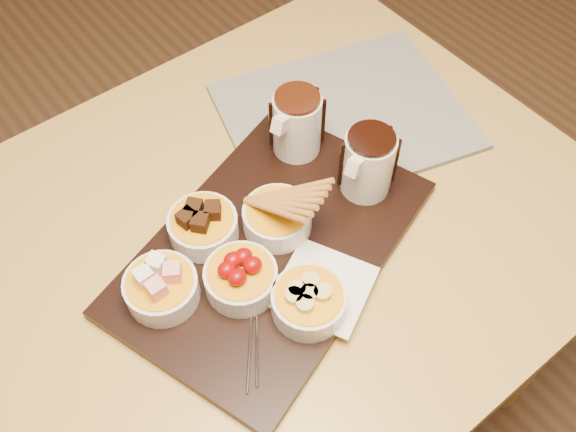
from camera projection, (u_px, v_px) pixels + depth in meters
ground at (242, 423)px, 1.54m from camera, size 5.00×5.00×0.00m
dining_table at (218, 292)px, 1.01m from camera, size 1.20×0.80×0.75m
serving_board at (272, 247)px, 0.93m from camera, size 0.53×0.43×0.02m
napkin at (324, 287)px, 0.88m from camera, size 0.16×0.16×0.00m
bowl_marshmallows at (162, 289)px, 0.85m from camera, size 0.10×0.10×0.04m
bowl_cake at (203, 227)px, 0.91m from camera, size 0.10×0.10×0.04m
bowl_strawberries at (241, 279)px, 0.86m from camera, size 0.10×0.10×0.04m
bowl_biscotti at (277, 218)px, 0.92m from camera, size 0.10×0.10×0.04m
bowl_bananas at (309, 302)px, 0.84m from camera, size 0.10×0.10×0.04m
pitcher_dark_chocolate at (368, 164)px, 0.94m from camera, size 0.10×0.10×0.10m
pitcher_milk_chocolate at (297, 124)px, 0.98m from camera, size 0.10×0.10×0.10m
fondue_skewers at (253, 299)px, 0.86m from camera, size 0.22×0.19×0.01m
newspaper at (344, 116)px, 1.08m from camera, size 0.46×0.41×0.01m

